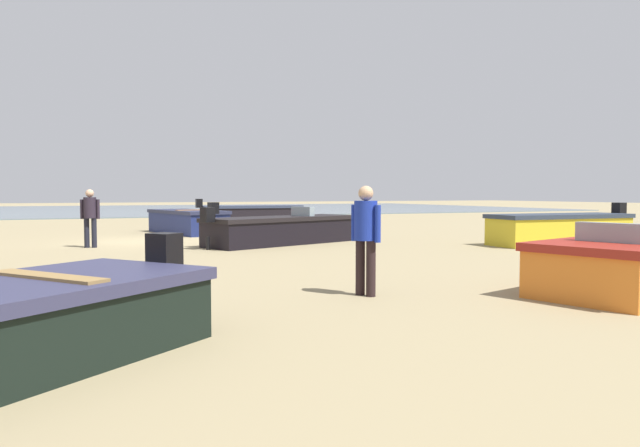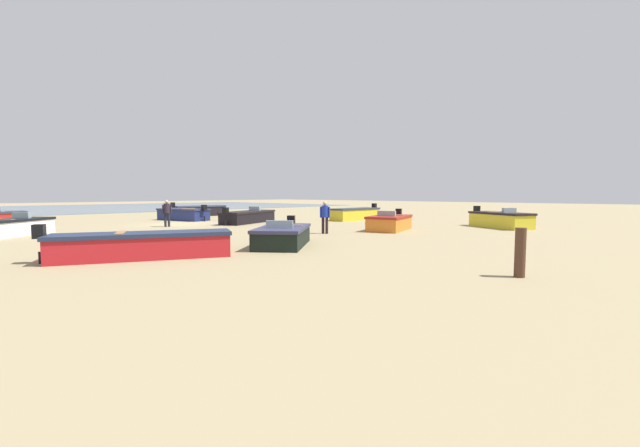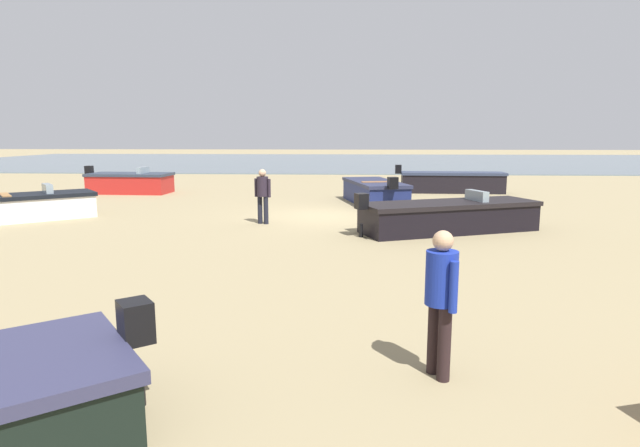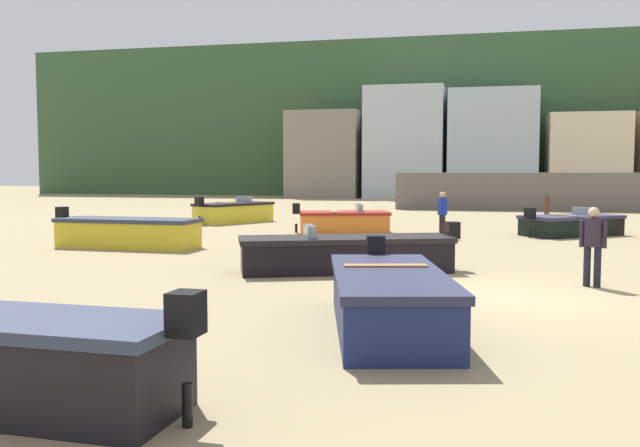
% 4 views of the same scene
% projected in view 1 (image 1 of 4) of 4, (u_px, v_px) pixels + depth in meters
% --- Properties ---
extents(ground_plane, '(160.00, 160.00, 0.00)m').
position_uv_depth(ground_plane, '(148.00, 241.00, 18.21)').
color(ground_plane, '#978660').
extents(tidal_water, '(80.00, 36.00, 0.06)m').
position_uv_depth(tidal_water, '(99.00, 210.00, 51.27)').
color(tidal_water, slate).
rests_on(tidal_water, ground).
extents(boat_yellow_0, '(4.68, 1.59, 1.22)m').
position_uv_depth(boat_yellow_0, '(560.00, 229.00, 17.02)').
color(boat_yellow_0, gold).
rests_on(boat_yellow_0, ground).
extents(boat_navy_1, '(2.51, 4.48, 1.20)m').
position_uv_depth(boat_navy_1, '(188.00, 221.00, 21.79)').
color(boat_navy_1, navy).
rests_on(boat_navy_1, ground).
extents(boat_black_3, '(5.17, 3.18, 1.14)m').
position_uv_depth(boat_black_3, '(281.00, 230.00, 17.24)').
color(boat_black_3, black).
rests_on(boat_black_3, ground).
extents(boat_orange_4, '(3.79, 2.61, 1.12)m').
position_uv_depth(boat_orange_4, '(627.00, 265.00, 8.79)').
color(boat_orange_4, orange).
rests_on(boat_orange_4, ground).
extents(boat_black_6, '(3.92, 3.59, 1.06)m').
position_uv_depth(boat_black_6, '(3.00, 325.00, 4.94)').
color(boat_black_6, black).
rests_on(boat_black_6, ground).
extents(boat_black_7, '(4.96, 1.43, 1.26)m').
position_uv_depth(boat_black_7, '(252.00, 215.00, 27.11)').
color(boat_black_7, black).
rests_on(boat_black_7, ground).
extents(beach_walker_foreground, '(0.53, 0.43, 1.62)m').
position_uv_depth(beach_walker_foreground, '(90.00, 213.00, 16.04)').
color(beach_walker_foreground, black).
rests_on(beach_walker_foreground, ground).
extents(beach_walker_distant, '(0.45, 0.52, 1.62)m').
position_uv_depth(beach_walker_distant, '(366.00, 231.00, 8.50)').
color(beach_walker_distant, black).
rests_on(beach_walker_distant, ground).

